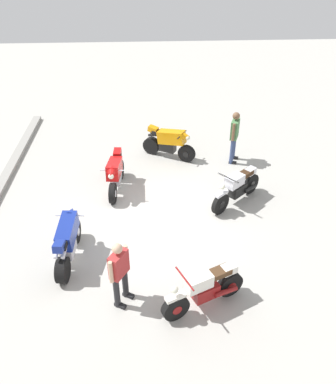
% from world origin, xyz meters
% --- Properties ---
extents(ground_plane, '(40.00, 40.00, 0.00)m').
position_xyz_m(ground_plane, '(0.00, 0.00, 0.00)').
color(ground_plane, '#ADAAA3').
extents(motorcycle_red_sportbike, '(1.96, 0.70, 1.14)m').
position_xyz_m(motorcycle_red_sportbike, '(1.52, 1.01, 0.59)').
color(motorcycle_red_sportbike, black).
rests_on(motorcycle_red_sportbike, ground).
extents(motorcycle_silver_cruiser, '(1.48, 1.64, 1.09)m').
position_xyz_m(motorcycle_silver_cruiser, '(0.65, -2.52, 0.52)').
color(motorcycle_silver_cruiser, black).
rests_on(motorcycle_silver_cruiser, ground).
extents(motorcycle_cream_vintage, '(1.01, 1.84, 1.07)m').
position_xyz_m(motorcycle_cream_vintage, '(-3.07, -1.09, 0.49)').
color(motorcycle_cream_vintage, black).
rests_on(motorcycle_cream_vintage, ground).
extents(motorcycle_orange_sportbike, '(1.12, 1.80, 1.14)m').
position_xyz_m(motorcycle_orange_sportbike, '(3.47, -0.72, 0.59)').
color(motorcycle_orange_sportbike, black).
rests_on(motorcycle_orange_sportbike, ground).
extents(motorcycle_blue_sportbike, '(1.96, 0.70, 1.14)m').
position_xyz_m(motorcycle_blue_sportbike, '(-1.47, 1.97, 0.59)').
color(motorcycle_blue_sportbike, black).
rests_on(motorcycle_blue_sportbike, ground).
extents(person_in_green_shirt, '(0.67, 0.45, 1.78)m').
position_xyz_m(person_in_green_shirt, '(3.08, -2.87, 1.03)').
color(person_in_green_shirt, '#384772').
rests_on(person_in_green_shirt, ground).
extents(person_in_red_shirt, '(0.59, 0.48, 1.62)m').
position_xyz_m(person_in_red_shirt, '(-2.85, 0.66, 0.92)').
color(person_in_red_shirt, '#262628').
rests_on(person_in_red_shirt, ground).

